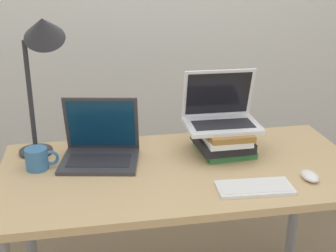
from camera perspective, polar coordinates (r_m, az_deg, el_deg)
desk at (r=1.90m, az=1.69°, el=-7.42°), size 1.43×0.72×0.75m
laptop_left at (r=1.93m, az=-8.26°, el=-2.69°), size 0.35×0.30×0.25m
book_stack at (r=1.99m, az=6.77°, el=-1.64°), size 0.24×0.27×0.12m
laptop_on_books at (r=1.97m, az=6.45°, el=1.43°), size 0.31×0.23×0.23m
wireless_keyboard at (r=1.73m, az=10.50°, el=-7.39°), size 0.28×0.14×0.01m
mouse at (r=1.84m, az=16.91°, el=-5.85°), size 0.06×0.10×0.03m
mug at (r=1.90m, az=-15.62°, el=-3.87°), size 0.13×0.09×0.09m
desk_lamp at (r=1.90m, az=-15.15°, el=9.43°), size 0.23×0.20×0.62m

